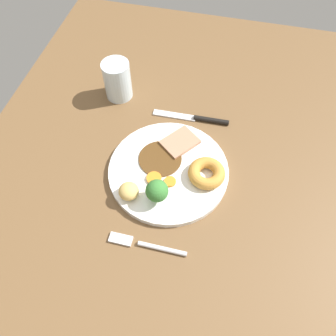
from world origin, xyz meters
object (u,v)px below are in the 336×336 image
(roast_potato_left, at_px, (129,191))
(carrot_coin_front, at_px, (153,178))
(meat_slice_main, at_px, (180,142))
(yorkshire_pudding, at_px, (207,173))
(dinner_plate, at_px, (168,172))
(knife, at_px, (198,118))
(carrot_coin_back, at_px, (170,182))
(broccoli_floret, at_px, (157,191))
(water_glass, at_px, (117,80))
(fork, at_px, (145,245))

(roast_potato_left, xyz_separation_m, carrot_coin_front, (0.05, -0.04, -0.01))
(meat_slice_main, relative_size, yorkshire_pudding, 0.99)
(meat_slice_main, xyz_separation_m, roast_potato_left, (-0.15, 0.07, 0.01))
(dinner_plate, xyz_separation_m, knife, (0.17, -0.03, -0.00))
(dinner_plate, distance_m, yorkshire_pudding, 0.08)
(yorkshire_pudding, xyz_separation_m, carrot_coin_back, (-0.03, 0.07, -0.01))
(roast_potato_left, relative_size, carrot_coin_back, 1.65)
(meat_slice_main, relative_size, knife, 0.41)
(broccoli_floret, xyz_separation_m, water_glass, (0.28, 0.17, 0.00))
(carrot_coin_front, distance_m, broccoli_floret, 0.06)
(knife, bearing_deg, broccoli_floret, 79.28)
(yorkshire_pudding, relative_size, fork, 0.51)
(carrot_coin_back, height_order, knife, carrot_coin_back)
(meat_slice_main, height_order, broccoli_floret, broccoli_floret)
(meat_slice_main, bearing_deg, carrot_coin_back, -179.07)
(knife, bearing_deg, roast_potato_left, 66.83)
(roast_potato_left, xyz_separation_m, broccoli_floret, (0.00, -0.06, 0.02))
(yorkshire_pudding, distance_m, water_glass, 0.33)
(dinner_plate, height_order, roast_potato_left, roast_potato_left)
(meat_slice_main, relative_size, carrot_coin_front, 2.42)
(water_glass, bearing_deg, roast_potato_left, -158.06)
(dinner_plate, height_order, knife, dinner_plate)
(fork, bearing_deg, broccoli_floret, -90.12)
(carrot_coin_back, relative_size, water_glass, 0.26)
(carrot_coin_front, bearing_deg, dinner_plate, -41.88)
(roast_potato_left, xyz_separation_m, water_glass, (0.28, 0.11, 0.02))
(carrot_coin_back, distance_m, knife, 0.20)
(yorkshire_pudding, relative_size, broccoli_floret, 1.36)
(carrot_coin_back, distance_m, broccoli_floret, 0.06)
(yorkshire_pudding, xyz_separation_m, knife, (0.16, 0.05, -0.02))
(roast_potato_left, distance_m, carrot_coin_front, 0.06)
(carrot_coin_back, relative_size, broccoli_floret, 0.43)
(dinner_plate, bearing_deg, water_glass, 40.66)
(water_glass, bearing_deg, knife, -100.02)
(dinner_plate, xyz_separation_m, meat_slice_main, (0.08, -0.01, 0.01))
(dinner_plate, xyz_separation_m, fork, (-0.17, 0.01, -0.00))
(dinner_plate, height_order, carrot_coin_front, carrot_coin_front)
(roast_potato_left, xyz_separation_m, fork, (-0.09, -0.06, -0.03))
(carrot_coin_front, distance_m, water_glass, 0.28)
(meat_slice_main, relative_size, carrot_coin_back, 3.09)
(meat_slice_main, xyz_separation_m, yorkshire_pudding, (-0.07, -0.07, 0.01))
(carrot_coin_front, height_order, fork, carrot_coin_front)
(roast_potato_left, relative_size, knife, 0.22)
(roast_potato_left, height_order, water_glass, water_glass)
(meat_slice_main, height_order, roast_potato_left, roast_potato_left)
(carrot_coin_back, relative_size, knife, 0.13)
(dinner_plate, relative_size, roast_potato_left, 6.33)
(roast_potato_left, relative_size, fork, 0.27)
(dinner_plate, bearing_deg, fork, 178.14)
(dinner_plate, xyz_separation_m, roast_potato_left, (-0.08, 0.06, 0.02))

